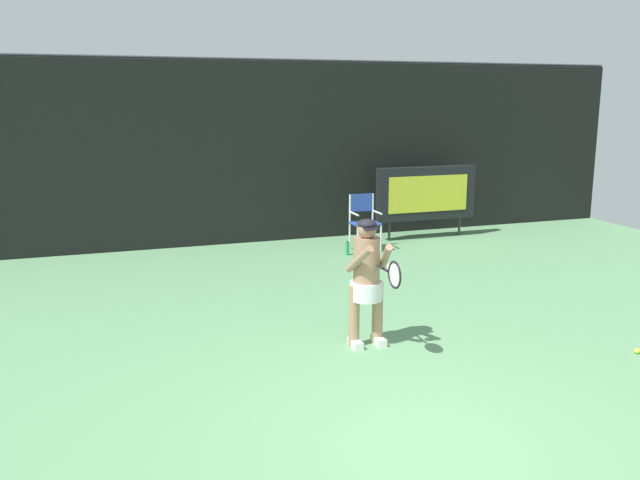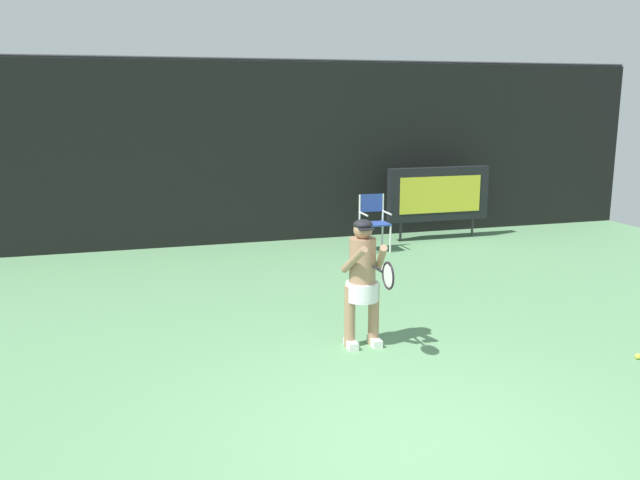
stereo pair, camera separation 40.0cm
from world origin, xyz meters
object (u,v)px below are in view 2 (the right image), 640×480
at_px(scoreboard, 438,194).
at_px(tennis_racket, 387,275).
at_px(tennis_player, 363,277).
at_px(tennis_ball_loose, 638,356).
at_px(water_bottle, 356,249).
at_px(umpire_chair, 374,219).

relative_size(scoreboard, tennis_racket, 3.65).
height_order(tennis_player, tennis_ball_loose, tennis_player).
bearing_deg(tennis_ball_loose, water_bottle, 103.05).
height_order(umpire_chair, tennis_racket, tennis_racket).
bearing_deg(water_bottle, tennis_ball_loose, -76.95).
distance_m(water_bottle, tennis_player, 4.73).
relative_size(scoreboard, tennis_ball_loose, 32.35).
distance_m(water_bottle, tennis_racket, 5.22).
bearing_deg(scoreboard, umpire_chair, -159.31).
height_order(scoreboard, tennis_player, tennis_player).
distance_m(umpire_chair, water_bottle, 0.74).
bearing_deg(water_bottle, scoreboard, 23.68).
height_order(water_bottle, tennis_racket, tennis_racket).
distance_m(umpire_chair, tennis_ball_loose, 6.11).
xyz_separation_m(umpire_chair, tennis_ball_loose, (0.87, -6.02, -0.58)).
xyz_separation_m(scoreboard, tennis_racket, (-3.55, -5.88, 0.05)).
relative_size(water_bottle, tennis_player, 0.17).
bearing_deg(tennis_player, scoreboard, 55.78).
bearing_deg(tennis_player, tennis_racket, -80.53).
xyz_separation_m(scoreboard, water_bottle, (-2.12, -0.93, -0.82)).
bearing_deg(scoreboard, tennis_racket, -121.11).
distance_m(scoreboard, tennis_racket, 6.87).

